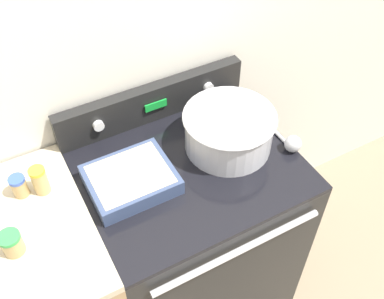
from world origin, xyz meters
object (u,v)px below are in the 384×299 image
Objects in this scene: mixing_bowl at (229,129)px; ladle at (290,141)px; casserole_dish at (131,179)px; spice_jar_green_cap at (12,243)px; spice_jar_blue_cap at (19,186)px; spice_jar_yellow_cap at (40,180)px.

ladle is (0.20, -0.12, -0.06)m from mixing_bowl.
spice_jar_green_cap is at bearing -169.67° from casserole_dish.
spice_jar_green_cap is (-0.07, -0.21, -0.00)m from spice_jar_blue_cap.
spice_jar_yellow_cap is at bearing 170.94° from mixing_bowl.
spice_jar_green_cap reaches higher than ladle.
ladle reaches higher than casserole_dish.
mixing_bowl is 0.67m from spice_jar_yellow_cap.
spice_jar_green_cap is at bearing -109.27° from spice_jar_blue_cap.
ladle is 0.89m from spice_jar_yellow_cap.
spice_jar_blue_cap reaches higher than ladle.
mixing_bowl is 3.20× the size of spice_jar_yellow_cap.
casserole_dish is at bearing 10.33° from spice_jar_green_cap.
spice_jar_green_cap reaches higher than casserole_dish.
mixing_bowl reaches higher than casserole_dish.
spice_jar_blue_cap is at bearing 165.32° from ladle.
mixing_bowl is 0.81m from spice_jar_green_cap.
casserole_dish is 0.42m from spice_jar_green_cap.
spice_jar_yellow_cap is at bearing -17.75° from spice_jar_blue_cap.
spice_jar_yellow_cap is 0.07m from spice_jar_blue_cap.
spice_jar_yellow_cap is at bearing 53.30° from spice_jar_green_cap.
ladle is (0.59, -0.11, -0.01)m from casserole_dish.
mixing_bowl is 0.39m from casserole_dish.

